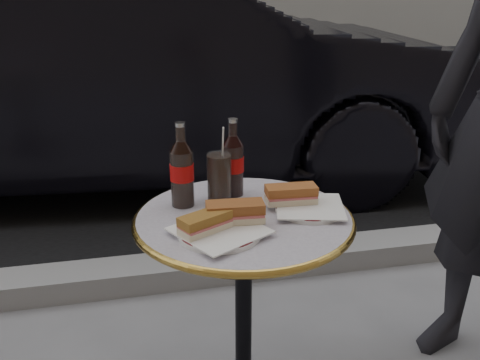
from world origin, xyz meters
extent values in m
cube|color=black|center=(0.00, 5.00, 0.00)|extent=(40.00, 8.00, 0.00)
cube|color=gray|center=(0.00, 0.90, 0.05)|extent=(40.00, 0.20, 0.12)
cylinder|color=white|center=(-0.09, -0.11, 0.74)|extent=(0.28, 0.28, 0.01)
cylinder|color=white|center=(0.19, -0.01, 0.74)|extent=(0.27, 0.27, 0.01)
cube|color=#8E5D24|center=(-0.13, -0.11, 0.77)|extent=(0.15, 0.12, 0.05)
cube|color=brown|center=(-0.04, -0.07, 0.77)|extent=(0.16, 0.08, 0.05)
cube|color=#9C5527|center=(0.15, 0.03, 0.77)|extent=(0.15, 0.08, 0.05)
cylinder|color=black|center=(-0.05, 0.11, 0.81)|extent=(0.08, 0.08, 0.15)
imported|color=black|center=(-0.18, 2.35, 0.76)|extent=(2.01, 4.74, 1.52)
camera|label=1|loc=(-0.30, -1.33, 1.36)|focal=40.00mm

